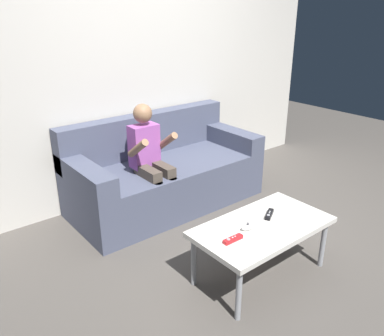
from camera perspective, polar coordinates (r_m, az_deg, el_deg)
ground_plane at (r=3.05m, az=10.38°, el=-12.54°), size 8.81×8.81×0.00m
wall_back at (r=3.77m, az=-7.44°, el=14.85°), size 4.41×0.05×2.50m
couch at (r=3.67m, az=-4.12°, el=-0.86°), size 1.74×0.80×0.81m
person_seated_on_couch at (r=3.30m, az=-6.02°, el=1.64°), size 0.34×0.41×1.00m
coffee_table at (r=2.68m, az=10.11°, el=-8.73°), size 0.94×0.51×0.40m
game_remote_red_near_edge at (r=2.46m, az=5.93°, el=-10.19°), size 0.14×0.04×0.03m
nunchuk_white at (r=2.58m, az=8.04°, el=-8.47°), size 0.10×0.07×0.05m
game_remote_black_far_corner at (r=2.77m, az=11.11°, el=-6.58°), size 0.14×0.10×0.03m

